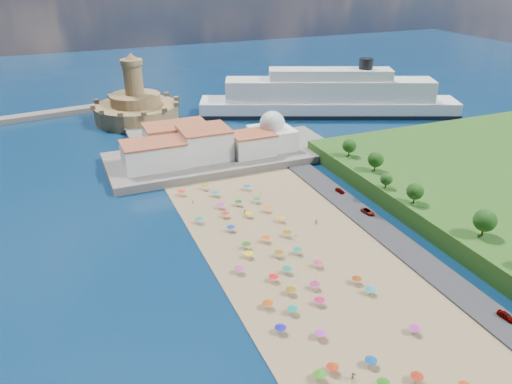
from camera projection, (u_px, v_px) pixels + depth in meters
name	position (u px, v px, depth m)	size (l,w,h in m)	color
ground	(278.00, 259.00, 132.86)	(700.00, 700.00, 0.00)	#071938
terrace	(224.00, 156.00, 196.56)	(90.00, 36.00, 3.00)	#59544C
jetty	(150.00, 137.00, 218.28)	(18.00, 70.00, 2.40)	#59544C
waterfront_buildings	(190.00, 145.00, 189.85)	(57.00, 29.00, 11.00)	silver
domed_building	(272.00, 133.00, 198.58)	(16.00, 16.00, 15.00)	silver
fortress	(136.00, 107.00, 240.95)	(40.00, 40.00, 32.40)	olive
cruise_ship	(329.00, 99.00, 248.91)	(126.49, 67.02, 28.15)	black
beach_parasols	(291.00, 272.00, 123.73)	(30.85, 118.20, 2.20)	gray
beachgoers	(293.00, 262.00, 129.69)	(33.19, 98.96, 1.83)	tan
parked_cars	(395.00, 232.00, 142.97)	(2.71, 74.16, 1.40)	gray
hillside_trees	(443.00, 202.00, 140.89)	(12.85, 107.26, 7.72)	#382314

